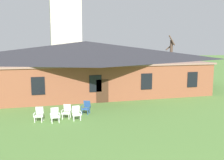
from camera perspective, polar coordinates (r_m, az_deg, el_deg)
The scene contains 8 objects.
brick_building at distance 26.25m, azimuth -6.03°, elevation 3.12°, with size 25.22×10.40×5.53m.
dome_tower at distance 41.62m, azimuth -10.91°, elevation 13.33°, with size 5.18×5.18×19.52m.
lawn_chair_by_porch at distance 17.34m, azimuth -16.72°, elevation -7.62°, with size 0.71×0.75×0.96m.
lawn_chair_near_door at distance 16.90m, azimuth -13.25°, elevation -7.91°, with size 0.67×0.69×0.96m.
lawn_chair_left_end at distance 17.60m, azimuth -10.56°, elevation -7.18°, with size 0.76×0.81×0.96m.
lawn_chair_middle at distance 17.10m, azimuth -8.38°, elevation -7.58°, with size 0.66×0.69×0.96m.
lawn_chair_right_end at distance 18.50m, azimuth -6.04°, elevation -6.32°, with size 0.82×0.85×0.96m.
bare_tree_beside_building at distance 32.39m, azimuth 13.61°, elevation 4.43°, with size 1.32×1.33×6.36m.
Camera 1 is at (-4.03, -5.20, 5.13)m, focal length 38.98 mm.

